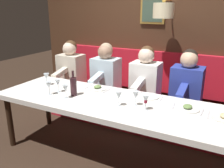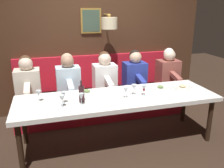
{
  "view_description": "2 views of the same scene",
  "coord_description": "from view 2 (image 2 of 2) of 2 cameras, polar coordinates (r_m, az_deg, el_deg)",
  "views": [
    {
      "loc": [
        -2.19,
        -1.09,
        1.73
      ],
      "look_at": [
        0.05,
        0.07,
        0.92
      ],
      "focal_mm": 38.03,
      "sensor_mm": 36.0,
      "label": 1
    },
    {
      "loc": [
        -3.05,
        0.96,
        1.96
      ],
      "look_at": [
        0.05,
        0.07,
        0.92
      ],
      "focal_mm": 38.1,
      "sensor_mm": 36.0,
      "label": 2
    }
  ],
  "objects": [
    {
      "name": "diner_near",
      "position": [
        4.38,
        5.48,
        2.65
      ],
      "size": [
        0.6,
        0.4,
        0.79
      ],
      "color": "#283893",
      "rests_on": "banquette_bench"
    },
    {
      "name": "banquette_bench",
      "position": [
        4.41,
        -2.11,
        -5.29
      ],
      "size": [
        0.52,
        3.09,
        0.45
      ],
      "primitive_type": "cube",
      "color": "red",
      "rests_on": "ground_plane"
    },
    {
      "name": "wine_glass_6",
      "position": [
        3.21,
        -11.55,
        -2.63
      ],
      "size": [
        0.07,
        0.07,
        0.16
      ],
      "color": "silver",
      "rests_on": "dining_table"
    },
    {
      "name": "ground_plane",
      "position": [
        3.75,
        1.31,
        -13.63
      ],
      "size": [
        12.0,
        12.0,
        0.0
      ],
      "primitive_type": "plane",
      "color": "#332319"
    },
    {
      "name": "diner_middle",
      "position": [
        4.22,
        -1.77,
        2.1
      ],
      "size": [
        0.6,
        0.4,
        0.79
      ],
      "color": "white",
      "rests_on": "banquette_bench"
    },
    {
      "name": "place_setting_0",
      "position": [
        3.94,
        16.55,
        -0.72
      ],
      "size": [
        0.24,
        0.32,
        0.05
      ],
      "color": "silver",
      "rests_on": "dining_table"
    },
    {
      "name": "wine_glass_5",
      "position": [
        3.45,
        5.27,
        -0.86
      ],
      "size": [
        0.07,
        0.07,
        0.16
      ],
      "color": "silver",
      "rests_on": "dining_table"
    },
    {
      "name": "place_setting_3",
      "position": [
        3.82,
        11.53,
        -0.9
      ],
      "size": [
        0.24,
        0.32,
        0.05
      ],
      "color": "silver",
      "rests_on": "dining_table"
    },
    {
      "name": "diner_farthest",
      "position": [
        4.11,
        -19.59,
        0.62
      ],
      "size": [
        0.6,
        0.4,
        0.79
      ],
      "color": "beige",
      "rests_on": "banquette_bench"
    },
    {
      "name": "wine_bottle",
      "position": [
        3.22,
        -7.31,
        -2.31
      ],
      "size": [
        0.08,
        0.08,
        0.3
      ],
      "color": "#33191E",
      "rests_on": "dining_table"
    },
    {
      "name": "back_wall_panel",
      "position": [
        4.65,
        -3.99,
        10.45
      ],
      "size": [
        0.59,
        4.29,
        2.9
      ],
      "color": "#422819",
      "rests_on": "ground_plane"
    },
    {
      "name": "place_setting_1",
      "position": [
        3.58,
        -6.03,
        -1.89
      ],
      "size": [
        0.24,
        0.31,
        0.05
      ],
      "color": "silver",
      "rests_on": "dining_table"
    },
    {
      "name": "wine_glass_4",
      "position": [
        3.11,
        -7.4,
        -3.07
      ],
      "size": [
        0.07,
        0.07,
        0.16
      ],
      "color": "silver",
      "rests_on": "dining_table"
    },
    {
      "name": "diner_far",
      "position": [
        4.11,
        -10.47,
        1.4
      ],
      "size": [
        0.6,
        0.4,
        0.79
      ],
      "color": "silver",
      "rests_on": "banquette_bench"
    },
    {
      "name": "wine_glass_0",
      "position": [
        3.32,
        3.32,
        -1.57
      ],
      "size": [
        0.07,
        0.07,
        0.16
      ],
      "color": "silver",
      "rests_on": "dining_table"
    },
    {
      "name": "wine_glass_3",
      "position": [
        3.09,
        -11.95,
        -3.46
      ],
      "size": [
        0.07,
        0.07,
        0.16
      ],
      "color": "silver",
      "rests_on": "dining_table"
    },
    {
      "name": "wine_glass_1",
      "position": [
        3.45,
        7.67,
        -0.99
      ],
      "size": [
        0.07,
        0.07,
        0.16
      ],
      "color": "silver",
      "rests_on": "dining_table"
    },
    {
      "name": "dining_table",
      "position": [
        3.45,
        1.39,
        -3.93
      ],
      "size": [
        0.9,
        2.89,
        0.74
      ],
      "color": "silver",
      "rests_on": "ground_plane"
    },
    {
      "name": "place_setting_2",
      "position": [
        3.78,
        4.16,
        -0.91
      ],
      "size": [
        0.24,
        0.32,
        0.01
      ],
      "color": "silver",
      "rests_on": "dining_table"
    },
    {
      "name": "wine_glass_2",
      "position": [
        3.35,
        -17.21,
        -2.22
      ],
      "size": [
        0.07,
        0.07,
        0.16
      ],
      "color": "silver",
      "rests_on": "dining_table"
    },
    {
      "name": "diner_nearest",
      "position": [
        4.67,
        13.32,
        3.2
      ],
      "size": [
        0.6,
        0.4,
        0.79
      ],
      "color": "#934C42",
      "rests_on": "banquette_bench"
    }
  ]
}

